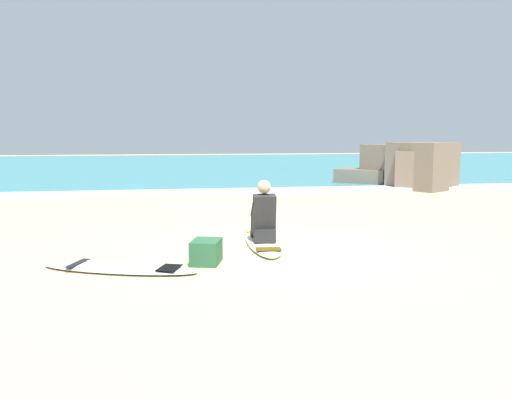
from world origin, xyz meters
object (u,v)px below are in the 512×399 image
Objects in this scene: surfer_seated at (264,217)px; surfboard_spare_near at (120,268)px; beach_bag at (206,252)px; surfboard_main at (263,241)px.

surfer_seated is 0.45× the size of surfboard_spare_near.
surfboard_main is at bearing 50.02° from beach_bag.
surfboard_main is 5.06× the size of beach_bag.
surfer_seated is 1.46m from beach_bag.
beach_bag reaches higher than surfboard_spare_near.
surfer_seated reaches higher than surfboard_spare_near.
surfer_seated is (-0.01, -0.13, 0.40)m from surfboard_main.
surfboard_spare_near is at bearing -146.86° from surfboard_main.
surfer_seated reaches higher than surfboard_main.
beach_bag is (-0.98, -1.05, -0.28)m from surfer_seated.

